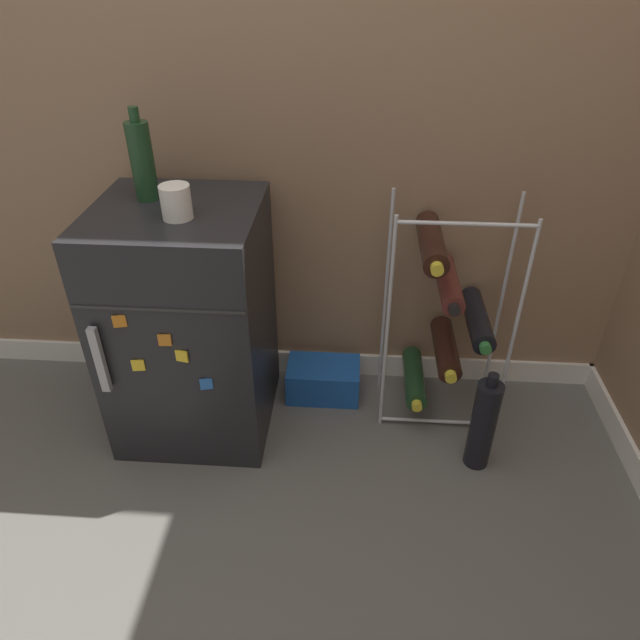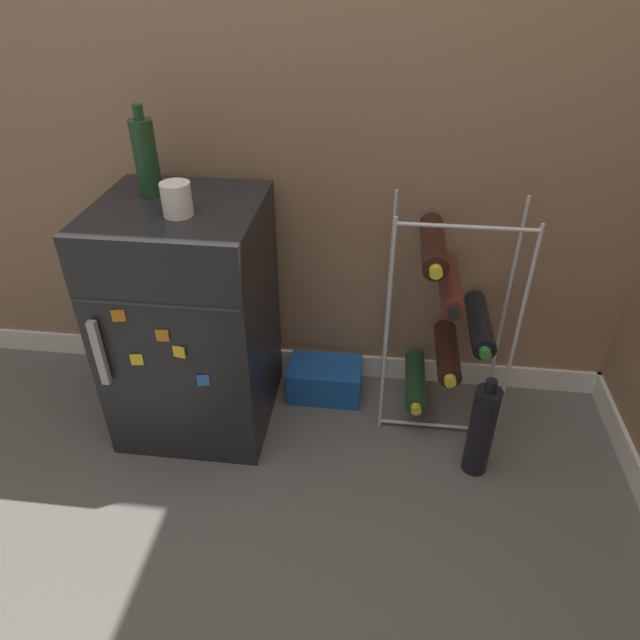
# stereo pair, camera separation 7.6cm
# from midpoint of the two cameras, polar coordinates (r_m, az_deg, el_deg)

# --- Properties ---
(ground_plane) EXTENTS (14.00, 14.00, 0.00)m
(ground_plane) POSITION_cam_midpoint_polar(r_m,az_deg,el_deg) (1.78, 3.17, -18.80)
(ground_plane) COLOR #56544F
(wall_back) EXTENTS (6.81, 0.07, 2.50)m
(wall_back) POSITION_cam_midpoint_polar(r_m,az_deg,el_deg) (1.78, 6.44, 27.99)
(wall_back) COLOR #84664C
(wall_back) RESTS_ON ground_plane
(mini_fridge) EXTENTS (0.48, 0.50, 0.78)m
(mini_fridge) POSITION_cam_midpoint_polar(r_m,az_deg,el_deg) (1.87, -11.57, -0.04)
(mini_fridge) COLOR black
(mini_fridge) RESTS_ON ground_plane
(wine_rack) EXTENTS (0.40, 0.33, 0.78)m
(wine_rack) POSITION_cam_midpoint_polar(r_m,az_deg,el_deg) (1.88, 13.56, 0.14)
(wine_rack) COLOR #B2B2B7
(wine_rack) RESTS_ON ground_plane
(soda_box) EXTENTS (0.26, 0.16, 0.13)m
(soda_box) POSITION_cam_midpoint_polar(r_m,az_deg,el_deg) (2.11, 1.55, -6.01)
(soda_box) COLOR #194C9E
(soda_box) RESTS_ON ground_plane
(fridge_top_cup) EXTENTS (0.08, 0.08, 0.09)m
(fridge_top_cup) POSITION_cam_midpoint_polar(r_m,az_deg,el_deg) (1.61, -12.81, 11.68)
(fridge_top_cup) COLOR silver
(fridge_top_cup) RESTS_ON mini_fridge
(fridge_top_bottle) EXTENTS (0.07, 0.07, 0.26)m
(fridge_top_bottle) POSITION_cam_midpoint_polar(r_m,az_deg,el_deg) (1.74, -15.78, 15.36)
(fridge_top_bottle) COLOR #19381E
(fridge_top_bottle) RESTS_ON mini_fridge
(loose_bottle_floor) EXTENTS (0.08, 0.08, 0.36)m
(loose_bottle_floor) POSITION_cam_midpoint_polar(r_m,az_deg,el_deg) (1.85, 16.99, -10.51)
(loose_bottle_floor) COLOR black
(loose_bottle_floor) RESTS_ON ground_plane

